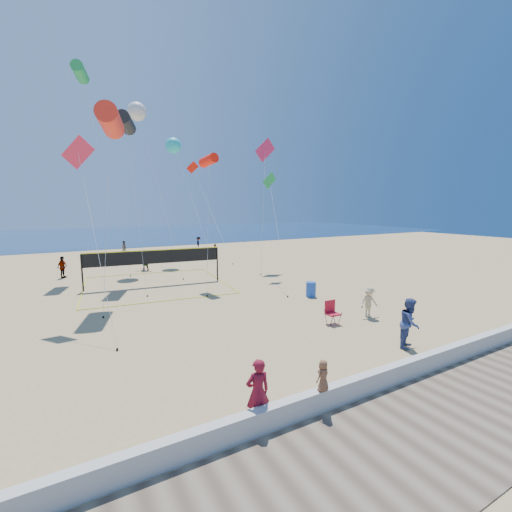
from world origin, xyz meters
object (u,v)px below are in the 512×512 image
camp_chair (332,311)px  trash_barrel (311,289)px  volleyball_net (154,261)px  woman (258,392)px

camp_chair → trash_barrel: (2.19, 4.29, -0.16)m
trash_barrel → camp_chair: bearing=-117.1°
camp_chair → volleyball_net: size_ratio=0.12×
woman → trash_barrel: woman is taller
camp_chair → volleyball_net: bearing=115.4°
woman → trash_barrel: bearing=-128.9°
camp_chair → volleyball_net: 13.20m
camp_chair → woman: bearing=-142.5°
camp_chair → trash_barrel: size_ratio=1.34×
woman → camp_chair: 8.24m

